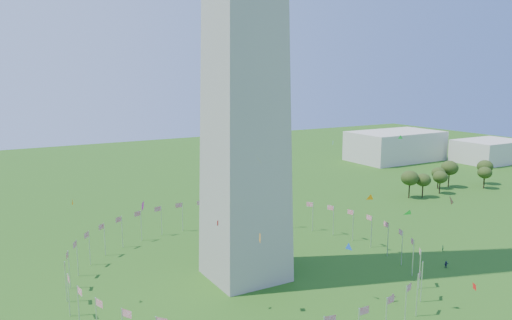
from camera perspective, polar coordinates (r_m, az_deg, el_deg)
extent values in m
cylinder|color=silver|center=(143.43, 13.05, -8.00)|extent=(0.24, 0.24, 9.00)
cylinder|color=silver|center=(147.93, 11.03, -7.37)|extent=(0.24, 0.24, 9.00)
cylinder|color=silver|center=(151.73, 8.84, -6.86)|extent=(0.24, 0.24, 9.00)
cylinder|color=silver|center=(154.77, 6.51, -6.47)|extent=(0.24, 0.24, 9.00)
cylinder|color=silver|center=(157.02, 4.09, -6.19)|extent=(0.24, 0.24, 9.00)
cylinder|color=silver|center=(158.42, 1.60, -6.02)|extent=(0.24, 0.24, 9.00)
cylinder|color=silver|center=(158.97, -0.93, -5.96)|extent=(0.24, 0.24, 9.00)
cylinder|color=silver|center=(158.66, -3.45, -6.01)|extent=(0.24, 0.24, 9.00)
cylinder|color=silver|center=(157.48, -5.95, -6.17)|extent=(0.24, 0.24, 9.00)
cylinder|color=silver|center=(155.47, -8.40, -6.44)|extent=(0.24, 0.24, 9.00)
cylinder|color=silver|center=(152.64, -10.75, -6.82)|extent=(0.24, 0.24, 9.00)
cylinder|color=silver|center=(149.04, -12.98, -7.32)|extent=(0.24, 0.24, 9.00)
cylinder|color=silver|center=(144.72, -15.05, -7.93)|extent=(0.24, 0.24, 9.00)
cylinder|color=silver|center=(139.76, -16.90, -8.66)|extent=(0.24, 0.24, 9.00)
cylinder|color=silver|center=(134.25, -18.48, -9.52)|extent=(0.24, 0.24, 9.00)
cylinder|color=silver|center=(128.29, -19.73, -10.51)|extent=(0.24, 0.24, 9.00)
cylinder|color=silver|center=(122.01, -20.57, -11.63)|extent=(0.24, 0.24, 9.00)
cylinder|color=silver|center=(115.57, -20.90, -12.88)|extent=(0.24, 0.24, 9.00)
cylinder|color=silver|center=(109.15, -20.61, -14.24)|extent=(0.24, 0.24, 9.00)
cylinder|color=silver|center=(102.97, -19.60, -15.69)|extent=(0.24, 0.24, 9.00)
cylinder|color=silver|center=(101.36, 16.72, -15.95)|extent=(0.24, 0.24, 9.00)
cylinder|color=silver|center=(107.43, 17.94, -14.48)|extent=(0.24, 0.24, 9.00)
cylinder|color=silver|center=(113.81, 18.40, -13.09)|extent=(0.24, 0.24, 9.00)
cylinder|color=silver|center=(120.26, 18.22, -11.81)|extent=(0.24, 0.24, 9.00)
cylinder|color=silver|center=(126.60, 17.50, -10.66)|extent=(0.24, 0.24, 9.00)
cylinder|color=silver|center=(132.66, 16.35, -9.64)|extent=(0.24, 0.24, 9.00)
cylinder|color=silver|center=(138.31, 14.84, -8.76)|extent=(0.24, 0.24, 9.00)
cube|color=beige|center=(287.93, 15.61, 1.57)|extent=(50.00, 30.00, 16.00)
cube|color=beige|center=(299.91, 25.08, 0.93)|extent=(35.00, 25.00, 12.00)
imported|color=gray|center=(113.76, 15.37, -14.93)|extent=(1.69, 0.80, 1.78)
imported|color=#1C2142|center=(135.82, 20.90, -11.08)|extent=(1.57, 0.71, 1.68)
imported|color=#1A4228|center=(147.36, 20.57, -9.41)|extent=(0.69, 0.71, 1.64)
plane|color=green|center=(102.85, 17.00, -5.80)|extent=(1.76, 1.53, 1.87)
plane|color=#CC2699|center=(74.91, -12.82, -5.15)|extent=(0.42, 1.57, 1.55)
plane|color=orange|center=(107.20, -20.23, -4.60)|extent=(0.60, 1.33, 1.46)
plane|color=red|center=(99.38, -4.39, -7.19)|extent=(1.17, 0.08, 1.18)
plane|color=yellow|center=(88.40, 0.28, 0.12)|extent=(1.52, 1.68, 1.53)
plane|color=blue|center=(131.02, 8.78, 1.97)|extent=(0.47, 1.29, 1.35)
plane|color=red|center=(100.92, 23.69, -13.11)|extent=(0.28, 1.43, 1.40)
plane|color=blue|center=(108.10, 10.56, -9.78)|extent=(0.52, 1.66, 1.74)
plane|color=orange|center=(99.47, 0.45, -8.90)|extent=(1.56, 0.98, 1.84)
plane|color=green|center=(121.30, 16.17, 2.48)|extent=(1.00, 0.55, 1.09)
plane|color=yellow|center=(126.47, 21.44, -4.36)|extent=(2.49, 1.78, 2.12)
plane|color=orange|center=(114.79, 12.90, -4.23)|extent=(1.81, 1.30, 2.03)
ellipsoid|color=#38501A|center=(202.25, 17.13, -2.71)|extent=(6.79, 6.79, 10.61)
ellipsoid|color=#38501A|center=(205.22, 18.53, -2.81)|extent=(5.92, 5.92, 9.24)
ellipsoid|color=#38501A|center=(213.60, 20.28, -2.44)|extent=(5.84, 5.84, 9.13)
ellipsoid|color=#38501A|center=(222.48, 20.11, -1.97)|extent=(5.76, 5.76, 8.99)
ellipsoid|color=#38501A|center=(226.72, 21.20, -1.54)|extent=(7.17, 7.17, 11.20)
ellipsoid|color=#38501A|center=(230.20, 24.65, -1.88)|extent=(5.81, 5.81, 9.07)
ellipsoid|color=#38501A|center=(239.16, 24.67, -1.30)|extent=(6.68, 6.68, 10.44)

